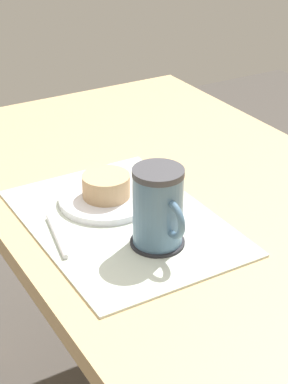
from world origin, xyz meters
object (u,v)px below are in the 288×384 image
(pastry_plate, at_px, (107,199))
(coffee_mug, at_px, (159,207))
(dining_table, at_px, (193,239))
(pastry, at_px, (106,186))

(pastry_plate, relative_size, coffee_mug, 1.34)
(dining_table, height_order, coffee_mug, coffee_mug)
(dining_table, relative_size, pastry_plate, 7.34)
(pastry_plate, bearing_deg, dining_table, 63.06)
(dining_table, height_order, pastry, pastry)
(pastry_plate, height_order, pastry, pastry)
(pastry, bearing_deg, coffee_mug, 2.61)
(pastry_plate, bearing_deg, coffee_mug, 2.61)
(coffee_mug, bearing_deg, dining_table, 124.24)
(pastry_plate, distance_m, pastry, 0.03)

